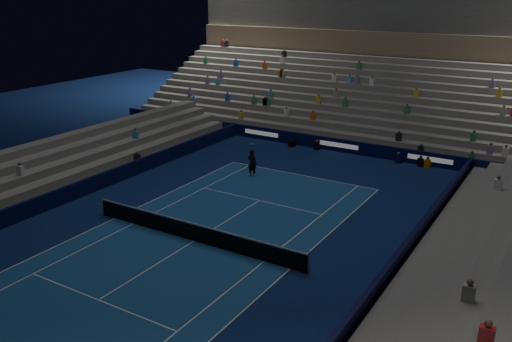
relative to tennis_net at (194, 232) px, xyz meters
name	(u,v)px	position (x,y,z in m)	size (l,w,h in m)	color
ground	(194,241)	(0.00, 0.00, -0.50)	(90.00, 90.00, 0.00)	#0C1B49
court_surface	(194,241)	(0.00, 0.00, -0.50)	(10.97, 23.77, 0.01)	navy
sponsor_barrier_far	(339,145)	(0.00, 18.50, 0.00)	(44.00, 0.25, 1.00)	black
sponsor_barrier_east	(381,284)	(9.70, 0.00, 0.00)	(0.25, 37.00, 1.00)	#080A32
sponsor_barrier_west	(63,195)	(-9.70, 0.00, 0.00)	(0.25, 37.00, 1.00)	black
grandstand_main	(382,90)	(0.00, 27.90, 2.87)	(44.00, 15.20, 11.20)	slate
grandstand_east	(470,299)	(13.17, 0.00, 0.41)	(5.00, 37.00, 2.50)	slate
grandstand_west	(24,179)	(-13.17, 0.00, 0.41)	(5.00, 37.00, 2.50)	slate
tennis_net	(194,232)	(0.00, 0.00, 0.00)	(12.90, 0.10, 1.10)	#B2B2B7
tennis_player	(252,163)	(-2.75, 10.01, 0.43)	(0.68, 0.45, 1.87)	black
broadcast_camera	(292,143)	(-3.80, 17.81, -0.22)	(0.54, 0.92, 0.55)	black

